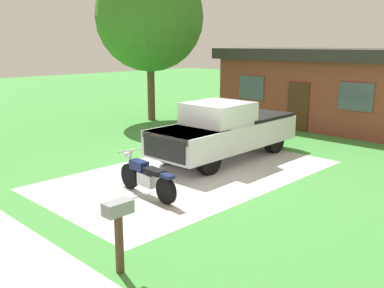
% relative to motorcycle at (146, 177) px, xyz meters
% --- Properties ---
extents(ground_plane, '(80.00, 80.00, 0.00)m').
position_rel_motorcycle_xyz_m(ground_plane, '(-0.42, 2.09, -0.47)').
color(ground_plane, '#459541').
extents(driveway_pad, '(4.98, 8.64, 0.01)m').
position_rel_motorcycle_xyz_m(driveway_pad, '(-0.42, 2.09, -0.47)').
color(driveway_pad, '#B4B4B4').
rests_on(driveway_pad, ground).
extents(motorcycle, '(2.21, 0.70, 1.09)m').
position_rel_motorcycle_xyz_m(motorcycle, '(0.00, 0.00, 0.00)').
color(motorcycle, black).
rests_on(motorcycle, ground).
extents(pickup_truck, '(2.14, 5.68, 1.90)m').
position_rel_motorcycle_xyz_m(pickup_truck, '(-0.98, 4.26, 0.48)').
color(pickup_truck, black).
rests_on(pickup_truck, ground).
extents(mailbox, '(0.26, 0.48, 1.26)m').
position_rel_motorcycle_xyz_m(mailbox, '(2.61, -2.75, 0.51)').
color(mailbox, '#4C3823').
rests_on(mailbox, ground).
extents(shade_tree, '(5.14, 5.14, 7.52)m').
position_rel_motorcycle_xyz_m(shade_tree, '(-8.38, 7.30, 4.47)').
color(shade_tree, brown).
rests_on(shade_tree, ground).
extents(neighbor_house, '(9.60, 5.60, 3.50)m').
position_rel_motorcycle_xyz_m(neighbor_house, '(-1.71, 12.46, 1.32)').
color(neighbor_house, brown).
rests_on(neighbor_house, ground).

